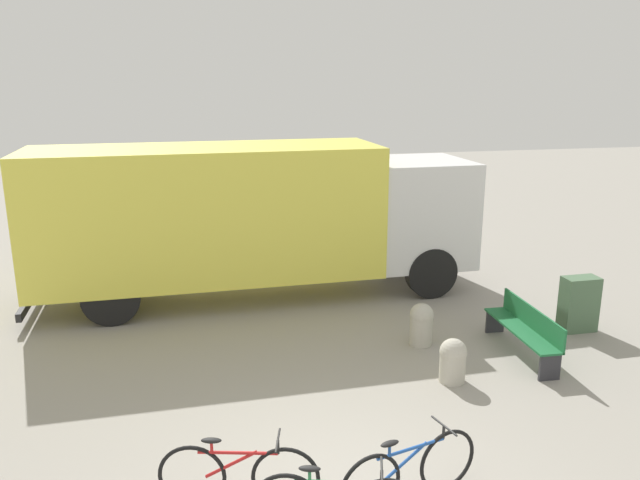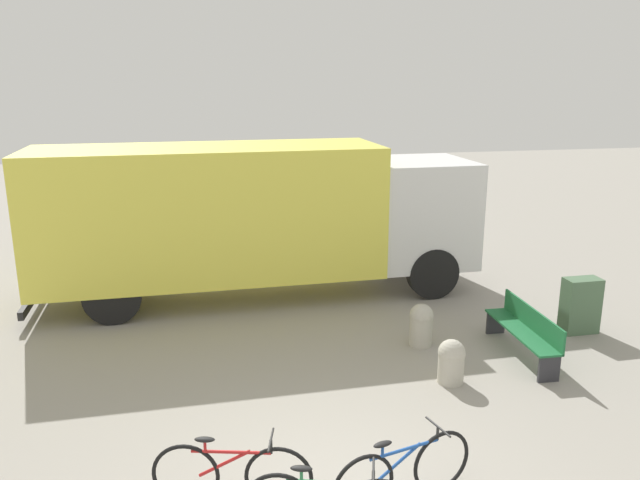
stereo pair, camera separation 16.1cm
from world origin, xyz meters
The scene contains 7 objects.
delivery_truck centered at (-0.07, 7.02, 1.78)m, with size 9.10×2.31×3.16m.
park_bench centered at (3.97, 3.17, 0.46)m, with size 0.49×1.99×0.82m.
bicycle_near centered at (-1.04, 0.36, 0.39)m, with size 1.70×0.56×0.83m.
bicycle_far centered at (0.76, 0.03, 0.39)m, with size 1.70×0.55×0.83m.
bollard_near_bench centered at (2.40, 2.53, 0.36)m, with size 0.41×0.41×0.69m.
bollard_far_bench centered at (2.44, 3.91, 0.39)m, with size 0.41×0.41×0.74m.
utility_box centered at (5.45, 3.86, 0.51)m, with size 0.64×0.35×1.01m.
Camera 1 is at (-1.47, -5.46, 4.51)m, focal length 35.00 mm.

